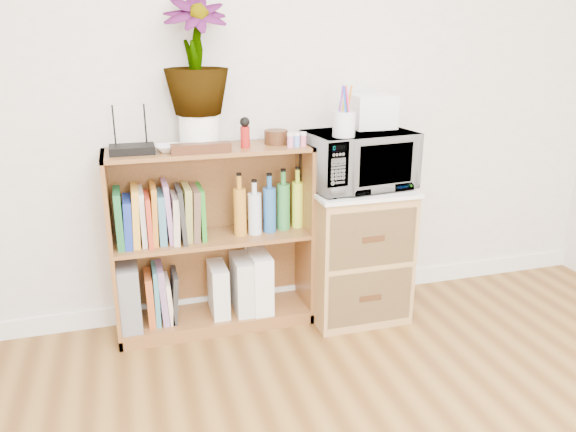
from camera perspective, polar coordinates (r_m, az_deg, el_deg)
name	(u,v)px	position (r m, az deg, el deg)	size (l,w,h in m)	color
skirting_board	(273,295)	(3.24, -1.55, -8.06)	(4.00, 0.02, 0.10)	white
bookshelf	(213,240)	(2.88, -7.66, -2.47)	(1.00, 0.30, 0.95)	brown
wicker_unit	(354,253)	(3.05, 6.76, -3.73)	(0.50, 0.45, 0.70)	#9E7542
microwave	(359,160)	(2.89, 7.21, 5.69)	(0.52, 0.35, 0.29)	white
pen_cup	(344,124)	(2.70, 5.70, 9.27)	(0.11, 0.11, 0.12)	silver
small_appliance	(372,111)	(2.96, 8.55, 10.46)	(0.22, 0.18, 0.17)	white
router	(132,149)	(2.69, -15.56, 6.54)	(0.20, 0.14, 0.04)	black
white_bowl	(169,148)	(2.69, -12.04, 6.74)	(0.13, 0.13, 0.03)	silver
plant_pot	(199,131)	(2.74, -9.00, 8.50)	(0.19, 0.19, 0.16)	white
potted_plant	(196,56)	(2.71, -9.37, 15.72)	(0.30, 0.30, 0.53)	#347E32
trinket_box	(201,148)	(2.64, -8.83, 6.83)	(0.28, 0.07, 0.04)	#371B0F
kokeshi_doll	(245,137)	(2.73, -4.38, 7.99)	(0.04, 0.04, 0.10)	#A11613
wooden_bowl	(276,137)	(2.82, -1.22, 8.02)	(0.12, 0.12, 0.07)	#3A220F
paint_jars	(297,141)	(2.74, 0.89, 7.63)	(0.11, 0.04, 0.06)	#D8788C
file_box	(130,293)	(2.94, -15.80, -7.58)	(0.10, 0.27, 0.33)	slate
magazine_holder_left	(218,289)	(2.98, -7.09, -7.38)	(0.09, 0.21, 0.27)	silver
magazine_holder_mid	(242,284)	(2.99, -4.67, -6.88)	(0.09, 0.24, 0.29)	silver
magazine_holder_right	(259,280)	(3.00, -2.96, -6.50)	(0.10, 0.25, 0.32)	white
cookbooks	(160,216)	(2.80, -12.86, 0.05)	(0.42, 0.20, 0.30)	#1B6633
liquor_bottles	(275,202)	(2.88, -1.34, 1.39)	(0.45, 0.07, 0.31)	#C57D24
lower_books	(161,295)	(2.96, -12.79, -7.85)	(0.16, 0.19, 0.30)	#B85020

